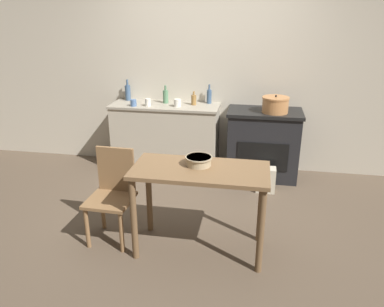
% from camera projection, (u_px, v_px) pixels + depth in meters
% --- Properties ---
extents(ground_plane, '(14.00, 14.00, 0.00)m').
position_uv_depth(ground_plane, '(185.00, 220.00, 3.88)').
color(ground_plane, brown).
extents(wall_back, '(8.00, 0.07, 2.55)m').
position_uv_depth(wall_back, '(208.00, 73.00, 4.88)').
color(wall_back, beige).
rests_on(wall_back, ground_plane).
extents(counter_cabinet, '(1.41, 0.52, 0.89)m').
position_uv_depth(counter_cabinet, '(166.00, 137.00, 5.01)').
color(counter_cabinet, '#B2A893').
rests_on(counter_cabinet, ground_plane).
extents(stove, '(0.91, 0.57, 0.88)m').
position_uv_depth(stove, '(263.00, 144.00, 4.78)').
color(stove, black).
rests_on(stove, ground_plane).
extents(work_table, '(1.16, 0.55, 0.79)m').
position_uv_depth(work_table, '(200.00, 183.00, 3.19)').
color(work_table, brown).
rests_on(work_table, ground_plane).
extents(chair, '(0.41, 0.41, 0.86)m').
position_uv_depth(chair, '(113.00, 192.00, 3.47)').
color(chair, olive).
rests_on(chair, ground_plane).
extents(flour_sack, '(0.22, 0.16, 0.30)m').
position_uv_depth(flour_sack, '(266.00, 180.00, 4.46)').
color(flour_sack, beige).
rests_on(flour_sack, ground_plane).
extents(stock_pot, '(0.32, 0.32, 0.21)m').
position_uv_depth(stock_pot, '(275.00, 105.00, 4.50)').
color(stock_pot, '#B77A47').
rests_on(stock_pot, stove).
extents(mixing_bowl_large, '(0.23, 0.23, 0.08)m').
position_uv_depth(mixing_bowl_large, '(199.00, 160.00, 3.19)').
color(mixing_bowl_large, tan).
rests_on(mixing_bowl_large, work_table).
extents(bottle_far_left, '(0.07, 0.07, 0.18)m').
position_uv_depth(bottle_far_left, '(194.00, 100.00, 4.81)').
color(bottle_far_left, olive).
rests_on(bottle_far_left, counter_cabinet).
extents(bottle_left, '(0.07, 0.07, 0.23)m').
position_uv_depth(bottle_left, '(166.00, 96.00, 4.90)').
color(bottle_left, '#517F5B').
rests_on(bottle_left, counter_cabinet).
extents(bottle_mid_left, '(0.07, 0.07, 0.28)m').
position_uv_depth(bottle_mid_left, '(128.00, 92.00, 5.04)').
color(bottle_mid_left, '#3D5675').
rests_on(bottle_mid_left, counter_cabinet).
extents(bottle_center_left, '(0.06, 0.06, 0.25)m').
position_uv_depth(bottle_center_left, '(209.00, 96.00, 4.88)').
color(bottle_center_left, '#3D5675').
rests_on(bottle_center_left, counter_cabinet).
extents(cup_center, '(0.09, 0.09, 0.10)m').
position_uv_depth(cup_center, '(177.00, 103.00, 4.72)').
color(cup_center, silver).
rests_on(cup_center, counter_cabinet).
extents(cup_center_right, '(0.07, 0.07, 0.09)m').
position_uv_depth(cup_center_right, '(148.00, 102.00, 4.75)').
color(cup_center_right, silver).
rests_on(cup_center_right, counter_cabinet).
extents(cup_mid_right, '(0.08, 0.08, 0.08)m').
position_uv_depth(cup_mid_right, '(133.00, 103.00, 4.75)').
color(cup_mid_right, '#4C6B99').
rests_on(cup_mid_right, counter_cabinet).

